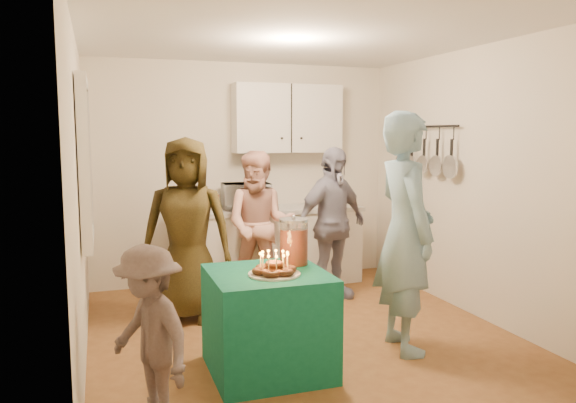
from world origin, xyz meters
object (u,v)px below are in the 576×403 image
object	(u,v)px
microwave	(246,196)
woman_back_right	(332,224)
party_table	(268,322)
punch_jar	(294,243)
woman_back_center	(260,226)
child_near_left	(149,336)
man_birthday	(405,233)
woman_back_left	(187,229)
counter	(267,248)

from	to	relation	value
microwave	woman_back_right	bearing A→B (deg)	-42.82
party_table	punch_jar	bearing A→B (deg)	33.04
woman_back_center	child_near_left	world-z (taller)	woman_back_center
party_table	man_birthday	bearing A→B (deg)	3.26
woman_back_center	child_near_left	size ratio (longest dim) A/B	1.42
punch_jar	man_birthday	xyz separation A→B (m)	(0.92, -0.10, 0.05)
man_birthday	microwave	bearing A→B (deg)	24.01
man_birthday	child_near_left	world-z (taller)	man_birthday
woman_back_left	party_table	bearing A→B (deg)	-57.64
punch_jar	child_near_left	bearing A→B (deg)	-149.68
counter	child_near_left	distance (m)	3.28
woman_back_left	woman_back_right	size ratio (longest dim) A/B	1.07
punch_jar	woman_back_right	distance (m)	1.68
punch_jar	party_table	bearing A→B (deg)	-146.96
woman_back_left	man_birthday	bearing A→B (deg)	-23.21
party_table	counter	bearing A→B (deg)	73.45
party_table	man_birthday	world-z (taller)	man_birthday
counter	punch_jar	size ratio (longest dim) A/B	6.47
woman_back_right	child_near_left	size ratio (longest dim) A/B	1.46
microwave	woman_back_center	size ratio (longest dim) A/B	0.34
punch_jar	woman_back_left	size ratio (longest dim) A/B	0.19
counter	woman_back_center	xyz separation A→B (m)	(-0.23, -0.52, 0.37)
punch_jar	woman_back_right	xyz separation A→B (m)	(0.92, 1.40, -0.11)
counter	punch_jar	world-z (taller)	punch_jar
microwave	woman_back_center	distance (m)	0.58
woman_back_left	punch_jar	bearing A→B (deg)	-45.16
man_birthday	party_table	bearing A→B (deg)	99.33
party_table	woman_back_left	world-z (taller)	woman_back_left
woman_back_center	woman_back_right	distance (m)	0.76
punch_jar	woman_back_center	xyz separation A→B (m)	(0.20, 1.66, -0.13)
woman_back_right	woman_back_center	bearing A→B (deg)	138.93
woman_back_right	punch_jar	bearing A→B (deg)	-145.10
punch_jar	woman_back_left	distance (m)	1.39
party_table	child_near_left	xyz separation A→B (m)	(-0.90, -0.51, 0.18)
counter	woman_back_left	size ratio (longest dim) A/B	1.26
party_table	man_birthday	distance (m)	1.33
man_birthday	woman_back_center	size ratio (longest dim) A/B	1.23
woman_back_center	child_near_left	xyz separation A→B (m)	(-1.37, -2.34, -0.24)
counter	woman_back_center	bearing A→B (deg)	-114.08
counter	woman_back_left	bearing A→B (deg)	-138.66
counter	woman_back_right	size ratio (longest dim) A/B	1.34
woman_back_left	counter	bearing A→B (deg)	58.53
microwave	woman_back_center	xyz separation A→B (m)	(0.02, -0.52, -0.26)
woman_back_right	counter	bearing A→B (deg)	100.39
party_table	man_birthday	xyz separation A→B (m)	(1.19, 0.07, 0.60)
punch_jar	woman_back_right	world-z (taller)	woman_back_right
counter	woman_back_right	world-z (taller)	woman_back_right
party_table	woman_back_right	xyz separation A→B (m)	(1.19, 1.58, 0.44)
punch_jar	woman_back_right	bearing A→B (deg)	56.70
woman_back_center	man_birthday	bearing A→B (deg)	-45.64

